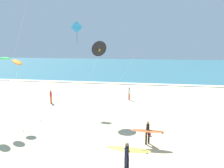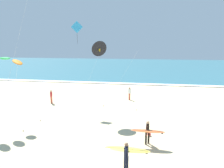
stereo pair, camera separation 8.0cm
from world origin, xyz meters
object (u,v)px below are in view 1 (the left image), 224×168
(surfer_trailing, at_px, (127,152))
(bystander_white_top, at_px, (129,94))
(kite_delta_charcoal_far, at_px, (99,49))
(beach_ball, at_px, (149,134))
(kite_diamond_cobalt_mid, at_px, (77,30))
(surfer_lead, at_px, (148,131))
(kite_arc_emerald_outer, at_px, (5,62))
(bystander_red_top, at_px, (51,97))

(surfer_trailing, relative_size, bystander_white_top, 1.62)
(kite_delta_charcoal_far, height_order, beach_ball, kite_delta_charcoal_far)
(kite_diamond_cobalt_mid, distance_m, kite_delta_charcoal_far, 4.38)
(surfer_lead, distance_m, kite_delta_charcoal_far, 8.76)
(kite_arc_emerald_outer, bearing_deg, surfer_trailing, -24.07)
(kite_delta_charcoal_far, relative_size, bystander_white_top, 4.52)
(surfer_trailing, xyz_separation_m, kite_arc_emerald_outer, (-10.36, 4.63, 4.44))
(surfer_trailing, relative_size, kite_diamond_cobalt_mid, 0.28)
(kite_diamond_cobalt_mid, height_order, beach_ball, kite_diamond_cobalt_mid)
(surfer_lead, height_order, bystander_red_top, surfer_lead)
(surfer_trailing, relative_size, beach_ball, 9.20)
(surfer_trailing, bearing_deg, bystander_white_top, 94.20)
(kite_arc_emerald_outer, relative_size, bystander_red_top, 3.68)
(kite_delta_charcoal_far, bearing_deg, beach_ball, -38.12)
(beach_ball, bearing_deg, bystander_white_top, 103.20)
(kite_diamond_cobalt_mid, bearing_deg, kite_delta_charcoal_far, -42.98)
(kite_arc_emerald_outer, bearing_deg, bystander_white_top, 46.86)
(surfer_trailing, bearing_deg, kite_delta_charcoal_far, 112.54)
(surfer_trailing, bearing_deg, beach_ball, 74.20)
(bystander_red_top, xyz_separation_m, bystander_white_top, (8.94, 3.04, 0.00))
(kite_diamond_cobalt_mid, bearing_deg, kite_arc_emerald_outer, -122.88)
(kite_diamond_cobalt_mid, distance_m, beach_ball, 12.86)
(bystander_red_top, bearing_deg, bystander_white_top, 18.80)
(surfer_lead, relative_size, bystander_white_top, 1.44)
(beach_ball, bearing_deg, kite_delta_charcoal_far, 141.88)
(bystander_white_top, height_order, beach_ball, bystander_white_top)
(kite_delta_charcoal_far, xyz_separation_m, kite_arc_emerald_outer, (-6.96, -3.58, -0.96))
(surfer_trailing, bearing_deg, kite_diamond_cobalt_mid, 120.03)
(bystander_red_top, xyz_separation_m, beach_ball, (11.29, -6.98, -0.67))
(kite_arc_emerald_outer, bearing_deg, kite_diamond_cobalt_mid, 57.12)
(beach_ball, bearing_deg, kite_arc_emerald_outer, 179.50)
(kite_diamond_cobalt_mid, xyz_separation_m, bystander_white_top, (5.24, 3.64, -7.51))
(surfer_lead, bearing_deg, kite_arc_emerald_outer, 172.11)
(surfer_trailing, distance_m, bystander_red_top, 15.25)
(bystander_white_top, bearing_deg, kite_diamond_cobalt_mid, -145.19)
(kite_delta_charcoal_far, relative_size, beach_ball, 25.68)
(kite_delta_charcoal_far, bearing_deg, surfer_trailing, -67.46)
(surfer_lead, xyz_separation_m, kite_arc_emerald_outer, (-11.50, 1.59, 4.45))
(kite_delta_charcoal_far, bearing_deg, kite_arc_emerald_outer, -152.80)
(surfer_lead, relative_size, beach_ball, 8.20)
(surfer_lead, distance_m, bystander_white_top, 11.72)
(kite_arc_emerald_outer, bearing_deg, kite_delta_charcoal_far, 27.20)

